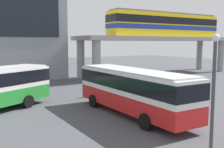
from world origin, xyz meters
The scene contains 11 objects.
ground_plane centered at (0.00, 10.00, 0.00)m, with size 120.00×120.00×0.00m, color #47494F.
elevated_platform centered at (17.92, 17.51, 5.08)m, with size 27.32×6.31×5.98m.
train centered at (19.54, 17.51, 7.94)m, with size 21.00×2.96×3.84m.
bus_main centered at (-0.09, -0.32, 1.99)m, with size 2.84×11.06×3.22m.
bicycle_black centered at (8.51, 11.28, 0.36)m, with size 1.77×0.41×1.04m.
bicycle_red centered at (18.41, 12.06, 0.36)m, with size 1.69×0.71×1.04m.
bicycle_brown centered at (14.09, 12.40, 0.36)m, with size 1.69×0.70×1.04m.
bicycle_orange centered at (17.19, 13.45, 0.36)m, with size 1.73×0.56×1.04m.
bicycle_green centered at (10.94, 13.78, 0.36)m, with size 1.78×0.30×1.04m.
pedestrian_near_building centered at (0.91, 6.94, 0.87)m, with size 0.42×0.32×1.83m.
lamp_post centered at (-1.01, -7.70, 3.28)m, with size 0.36×0.36×5.46m.
Camera 1 is at (-11.13, -15.46, 5.09)m, focal length 43.60 mm.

